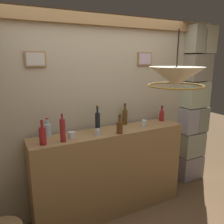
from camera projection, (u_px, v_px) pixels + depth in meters
The scene contains 14 objects.
panelled_rear_partition at pixel (101, 109), 3.00m from camera, with size 3.59×0.15×2.52m.
stone_pillar at pixel (193, 107), 3.63m from camera, with size 0.46×0.29×2.46m.
bar_shelf_unit at pixel (110, 172), 2.94m from camera, with size 1.98×0.40×1.12m, color #9E7547.
liquor_bottle_brandy at pixel (120, 127), 2.69m from camera, with size 0.07×0.07×0.23m.
liquor_bottle_rye at pixel (125, 117), 3.06m from camera, with size 0.07×0.07×0.29m.
liquor_bottle_whiskey at pixel (43, 135), 2.34m from camera, with size 0.07×0.07×0.26m.
liquor_bottle_sherry at pixel (162, 115), 3.25m from camera, with size 0.07×0.07×0.22m.
liquor_bottle_mezcal at pixel (48, 129), 2.60m from camera, with size 0.08×0.08×0.22m.
liquor_bottle_vodka at pixel (63, 130), 2.41m from camera, with size 0.06×0.06×0.31m.
liquor_bottle_tequila at pixel (98, 122), 2.74m from camera, with size 0.06×0.06×0.34m.
glass_tumbler_rocks at pixel (98, 132), 2.63m from camera, with size 0.06×0.06×0.08m.
glass_tumbler_highball at pixel (72, 135), 2.54m from camera, with size 0.08×0.08×0.08m.
glass_tumbler_shot at pixel (144, 123), 2.98m from camera, with size 0.06×0.06×0.09m.
pendant_lamp at pixel (176, 77), 1.91m from camera, with size 0.47×0.47×0.46m.
Camera 1 is at (-1.22, -1.57, 1.99)m, focal length 36.44 mm.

